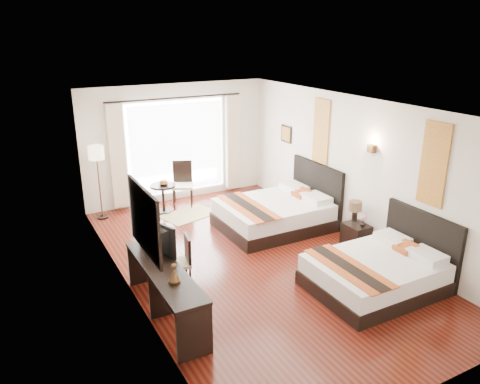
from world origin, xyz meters
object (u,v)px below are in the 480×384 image
fruit_bowl (164,184)px  console_desk (165,292)px  desk_chair (179,271)px  side_table (163,198)px  vase (363,221)px  bed_far (277,212)px  bed_near (379,271)px  nightstand (356,236)px  table_lamp (355,207)px  floor_lamp (96,158)px  television (152,238)px  window_chair (183,192)px

fruit_bowl → console_desk: bearing=-109.5°
desk_chair → side_table: (0.87, 3.21, 0.07)m
vase → bed_far: bearing=117.0°
desk_chair → side_table: bearing=-94.0°
bed_near → nightstand: 1.52m
vase → side_table: bearing=126.6°
table_lamp → floor_lamp: bearing=137.3°
bed_near → side_table: bearing=111.8°
vase → television: bearing=176.8°
table_lamp → vase: size_ratio=3.19×
window_chair → table_lamp: bearing=54.6°
vase → console_desk: size_ratio=0.06×
nightstand → bed_far: bearing=117.7°
nightstand → bed_near: bearing=-118.1°
floor_lamp → fruit_bowl: floor_lamp is taller
table_lamp → desk_chair: table_lamp is taller
television → fruit_bowl: (1.35, 3.33, -0.32)m
bed_near → side_table: bed_near is taller
table_lamp → console_desk: size_ratio=0.18×
desk_chair → side_table: size_ratio=1.30×
bed_far → side_table: bed_far is taller
vase → table_lamp: bearing=92.7°
nightstand → window_chair: (-2.07, 3.71, 0.09)m
nightstand → window_chair: size_ratio=0.46×
television → console_desk: bearing=159.0°
side_table → fruit_bowl: (0.01, -0.04, 0.36)m
table_lamp → window_chair: (-2.09, 3.60, -0.45)m
bed_near → floor_lamp: 6.16m
table_lamp → console_desk: table_lamp is taller
bed_near → console_desk: (-3.27, 0.90, 0.08)m
floor_lamp → window_chair: bearing=-2.2°
bed_far → console_desk: 3.75m
bed_near → side_table: 5.18m
desk_chair → console_desk: bearing=66.9°
bed_far → floor_lamp: 4.01m
nightstand → side_table: (-2.64, 3.47, 0.10)m
bed_far → fruit_bowl: (-1.81, 1.90, 0.36)m
console_desk → fruit_bowl: size_ratio=9.13×
desk_chair → vase: bearing=-174.9°
console_desk → floor_lamp: floor_lamp is taller
bed_far → nightstand: bed_far is taller
bed_near → desk_chair: (-2.79, 1.60, -0.04)m
console_desk → floor_lamp: bearing=89.6°
nightstand → table_lamp: (0.02, 0.11, 0.54)m
bed_near → desk_chair: bed_near is taller
television → desk_chair: (0.46, 0.16, -0.74)m
nightstand → television: size_ratio=0.55×
table_lamp → vase: bearing=-87.3°
television → floor_lamp: (0.01, 3.67, 0.38)m
nightstand → side_table: size_ratio=0.73×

